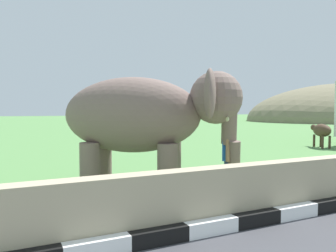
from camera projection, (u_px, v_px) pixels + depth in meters
name	position (u px, v px, depth m)	size (l,w,h in m)	color
barrier_parapet	(157.00, 205.00, 5.13)	(28.00, 0.36, 1.00)	tan
elephant	(149.00, 116.00, 7.53)	(3.95, 3.54, 2.80)	#79615A
person_handler	(228.00, 155.00, 7.56)	(0.45, 0.58, 1.66)	navy
cow_near	(321.00, 131.00, 17.20)	(1.16, 1.89, 1.23)	#473323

